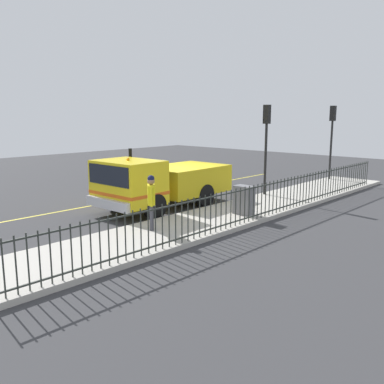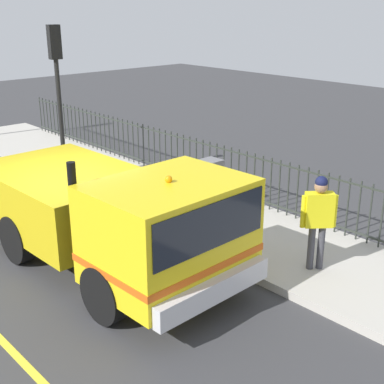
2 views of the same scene
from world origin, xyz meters
name	(u,v)px [view 1 (image 1 of 2)]	position (x,y,z in m)	size (l,w,h in m)	color
ground_plane	(179,203)	(0.00, 0.00, 0.00)	(50.44, 50.44, 0.00)	#38383A
sidewalk_slab	(237,213)	(3.16, 0.00, 0.08)	(2.87, 22.93, 0.16)	#B7B2A8
lane_marking	(143,196)	(-2.40, 0.00, 0.00)	(0.12, 20.63, 0.01)	yellow
work_truck	(157,181)	(0.15, -1.43, 1.20)	(2.66, 6.13, 2.47)	yellow
worker_standing	(151,197)	(2.75, -4.02, 1.25)	(0.53, 0.50, 1.79)	yellow
iron_fence	(266,199)	(4.45, 0.00, 0.81)	(0.04, 19.52, 1.28)	#2D332D
traffic_light_near	(266,131)	(2.00, 3.69, 3.08)	(0.32, 0.23, 4.12)	black
traffic_light_mid	(332,127)	(2.07, 10.36, 3.12)	(0.31, 0.23, 4.18)	black
utility_cabinet	(244,200)	(3.64, -0.23, 0.70)	(0.71, 0.47, 1.08)	slate
traffic_cone	(180,187)	(-1.63, 1.73, 0.34)	(0.47, 0.47, 0.68)	orange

